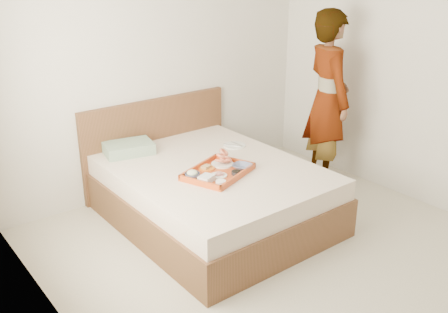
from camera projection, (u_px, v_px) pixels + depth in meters
ground at (300, 263)px, 4.02m from camera, size 3.50×4.00×0.01m
wall_back at (162, 62)px, 5.01m from camera, size 3.50×0.01×2.60m
wall_left at (71, 164)px, 2.54m from camera, size 0.01×4.00×2.60m
wall_right at (444, 73)px, 4.54m from camera, size 0.01×4.00×2.60m
bed at (213, 194)px, 4.58m from camera, size 1.65×2.00×0.53m
headboard at (157, 143)px, 5.22m from camera, size 1.65×0.06×0.95m
pillow at (129, 148)px, 4.78m from camera, size 0.50×0.39×0.11m
tray at (218, 172)px, 4.32m from camera, size 0.69×0.60×0.05m
prawn_plate at (222, 164)px, 4.50m from camera, size 0.26×0.26×0.01m
navy_bowl_big at (242, 167)px, 4.40m from camera, size 0.21×0.21×0.04m
sauce_dish at (236, 173)px, 4.29m from camera, size 0.11×0.11×0.03m
meat_plate at (219, 176)px, 4.26m from camera, size 0.19×0.19×0.01m
bread_plate at (207, 168)px, 4.41m from camera, size 0.18×0.18×0.01m
salad_bowl at (192, 175)px, 4.23m from camera, size 0.16×0.16×0.04m
plastic_tub at (206, 179)px, 4.15m from camera, size 0.15×0.14×0.05m
cheese_round at (221, 182)px, 4.11m from camera, size 0.11×0.11×0.03m
dinner_plate at (235, 145)px, 4.99m from camera, size 0.26×0.26×0.01m
person at (328, 99)px, 5.17m from camera, size 0.66×0.78×1.82m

